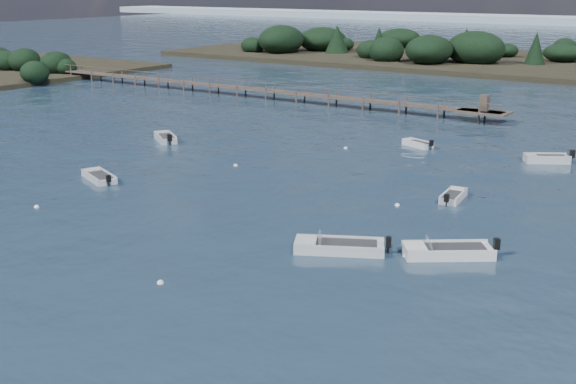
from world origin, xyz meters
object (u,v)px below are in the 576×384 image
Objects in this scene: tender_far_grey at (165,139)px; dinghy_mid_white_a at (339,248)px; dinghy_mid_white_b at (448,253)px; jetty at (270,91)px; tender_far_white at (418,145)px; dinghy_mid_grey at (99,178)px; tender_far_grey_b at (547,160)px; dinghy_extra_a at (453,198)px.

dinghy_mid_white_a is at bearing -29.46° from tender_far_grey.
dinghy_mid_white_b reaches higher than dinghy_mid_white_a.
jetty reaches higher than dinghy_mid_white_a.
tender_far_grey is 0.06× the size of jetty.
dinghy_mid_white_a is at bearing -74.49° from tender_far_white.
dinghy_mid_grey is (-20.84, 2.63, -0.02)m from dinghy_mid_white_a.
tender_far_grey is at bearing -151.71° from tender_far_white.
jetty reaches higher than tender_far_grey_b.
dinghy_extra_a is at bearing 22.66° from dinghy_mid_grey.
dinghy_mid_white_b is 0.07× the size of jetty.
dinghy_extra_a is 15.40m from tender_far_white.
tender_far_grey_b is (-1.28, 22.81, 0.02)m from dinghy_mid_white_b.
jetty reaches higher than dinghy_mid_grey.
tender_far_grey_b is (2.18, 13.37, 0.04)m from dinghy_extra_a.
tender_far_white is (-8.31, 12.97, 0.01)m from dinghy_extra_a.
jetty is (-11.09, 36.01, 0.85)m from dinghy_mid_grey.
dinghy_mid_white_b is 1.28× the size of tender_far_grey.
dinghy_mid_grey is at bearing -157.34° from dinghy_extra_a.
jetty reaches higher than dinghy_mid_white_b.
tender_far_white is 0.05× the size of jetty.
tender_far_grey_b is (3.58, 25.29, 0.03)m from dinghy_mid_white_a.
dinghy_mid_white_b reaches higher than tender_far_white.
dinghy_mid_white_a is 1.49× the size of dinghy_extra_a.
jetty is at bearing 135.49° from dinghy_mid_white_b.
tender_far_white is (-6.90, 24.88, -0.00)m from dinghy_mid_white_a.
dinghy_extra_a is at bearing -99.24° from tender_far_grey_b.
tender_far_white is (-10.48, -0.40, -0.03)m from tender_far_grey_b.
dinghy_mid_white_b is 1.41× the size of dinghy_extra_a.
dinghy_mid_grey is at bearing -72.88° from jetty.
tender_far_grey_b is 31.36m from tender_far_grey.
dinghy_mid_white_a is 1.35× the size of tender_far_grey_b.
tender_far_white is at bearing 105.51° from dinghy_mid_white_a.
dinghy_mid_white_b is at bearing -69.86° from dinghy_extra_a.
tender_far_grey is at bearing 158.44° from dinghy_mid_white_b.
tender_far_white is (13.93, 22.25, 0.01)m from dinghy_mid_grey.
tender_far_grey_b reaches higher than dinghy_mid_grey.
dinghy_mid_white_b is at bearing -44.51° from jetty.
tender_far_grey is at bearing -75.96° from jetty.
tender_far_white is 0.86× the size of tender_far_grey.
dinghy_mid_white_a is 1.36× the size of tender_far_grey.
tender_far_grey_b is 37.94m from jetty.
tender_far_white is at bearing 117.71° from dinghy_mid_white_b.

